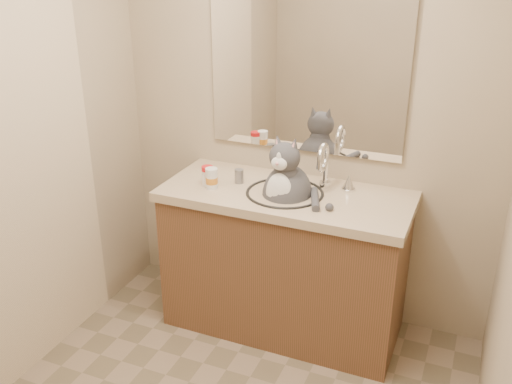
# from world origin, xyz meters

# --- Properties ---
(room) EXTENTS (2.22, 2.52, 2.42)m
(room) POSITION_xyz_m (0.00, 0.00, 1.20)
(room) COLOR gray
(room) RESTS_ON ground
(vanity) EXTENTS (1.34, 0.59, 1.12)m
(vanity) POSITION_xyz_m (0.00, 0.96, 0.44)
(vanity) COLOR brown
(vanity) RESTS_ON ground
(mirror) EXTENTS (1.10, 0.02, 0.90)m
(mirror) POSITION_xyz_m (0.00, 1.24, 1.45)
(mirror) COLOR white
(mirror) RESTS_ON room
(shower_curtain) EXTENTS (0.02, 1.30, 1.93)m
(shower_curtain) POSITION_xyz_m (-1.05, 0.10, 1.03)
(shower_curtain) COLOR beige
(shower_curtain) RESTS_ON ground
(cat) EXTENTS (0.38, 0.33, 0.53)m
(cat) POSITION_xyz_m (0.01, 0.94, 0.86)
(cat) COLOR #404145
(cat) RESTS_ON vanity
(pill_bottle_redcap) EXTENTS (0.07, 0.07, 0.11)m
(pill_bottle_redcap) POSITION_xyz_m (-0.43, 0.89, 0.91)
(pill_bottle_redcap) COLOR white
(pill_bottle_redcap) RESTS_ON vanity
(pill_bottle_orange) EXTENTS (0.08, 0.08, 0.11)m
(pill_bottle_orange) POSITION_xyz_m (-0.39, 0.86, 0.90)
(pill_bottle_orange) COLOR white
(pill_bottle_orange) RESTS_ON vanity
(grey_canister) EXTENTS (0.06, 0.06, 0.08)m
(grey_canister) POSITION_xyz_m (-0.28, 0.98, 0.89)
(grey_canister) COLOR gray
(grey_canister) RESTS_ON vanity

